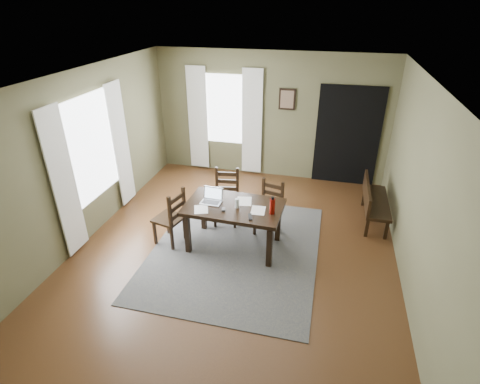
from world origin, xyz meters
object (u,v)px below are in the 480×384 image
(chair_end, at_px, (171,218))
(water_bottle, at_px, (272,206))
(bench, at_px, (373,199))
(laptop, at_px, (212,198))
(dining_table, at_px, (234,211))
(chair_back_left, at_px, (226,197))
(chair_back_right, at_px, (269,209))

(chair_end, distance_m, water_bottle, 1.67)
(bench, bearing_deg, laptop, 117.08)
(chair_end, bearing_deg, dining_table, 112.33)
(chair_back_left, height_order, laptop, chair_back_left)
(chair_end, xyz_separation_m, bench, (3.21, 1.51, -0.05))
(dining_table, height_order, laptop, laptop)
(chair_back_left, bearing_deg, bench, 5.93)
(chair_end, xyz_separation_m, laptop, (0.64, 0.19, 0.34))
(chair_back_left, relative_size, water_bottle, 3.52)
(water_bottle, bearing_deg, chair_back_right, 102.55)
(chair_end, bearing_deg, water_bottle, 105.81)
(laptop, xyz_separation_m, water_bottle, (0.98, -0.14, 0.07))
(bench, relative_size, laptop, 3.92)
(chair_end, distance_m, chair_back_left, 1.10)
(chair_back_left, xyz_separation_m, chair_back_right, (0.79, -0.15, -0.03))
(chair_back_left, bearing_deg, laptop, -101.75)
(chair_back_left, xyz_separation_m, bench, (2.53, 0.64, -0.05))
(dining_table, distance_m, water_bottle, 0.66)
(chair_end, distance_m, laptop, 0.75)
(dining_table, xyz_separation_m, bench, (2.20, 1.36, -0.24))
(dining_table, height_order, chair_back_left, chair_back_left)
(chair_back_right, xyz_separation_m, laptop, (-0.83, -0.52, 0.37))
(dining_table, relative_size, chair_back_right, 1.67)
(chair_end, xyz_separation_m, water_bottle, (1.62, 0.05, 0.41))
(bench, bearing_deg, chair_end, 115.12)
(dining_table, bearing_deg, laptop, 175.08)
(chair_back_right, bearing_deg, bench, 38.77)
(dining_table, bearing_deg, bench, 33.79)
(dining_table, height_order, water_bottle, water_bottle)
(chair_end, bearing_deg, bench, 129.20)
(dining_table, bearing_deg, chair_end, -169.63)
(laptop, bearing_deg, chair_back_right, 34.41)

